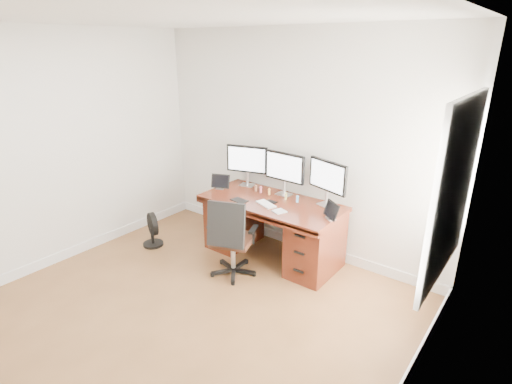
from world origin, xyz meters
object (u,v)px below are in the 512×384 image
Objects in this scene: desk at (272,227)px; keyboard at (266,204)px; office_chair at (232,251)px; floor_fan at (152,230)px; monitor_center at (285,169)px.

keyboard is at bearing -83.20° from desk.
keyboard is at bearing 54.11° from office_chair.
floor_fan is at bearing -153.03° from desk.
office_chair is (-0.11, -0.64, -0.09)m from desk.
floor_fan is 0.82× the size of monitor_center.
desk is 1.60m from floor_fan.
monitor_center is 0.52m from keyboard.
keyboard reaches higher than desk.
office_chair is at bearing -94.73° from monitor_center.
desk is 3.76× the size of floor_fan.
keyboard is (0.13, 0.47, 0.45)m from office_chair.
floor_fan is (-1.30, -0.08, -0.09)m from office_chair.
desk is 3.09× the size of monitor_center.
monitor_center is at bearing 56.81° from floor_fan.
monitor_center is (0.11, 0.88, 0.77)m from office_chair.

